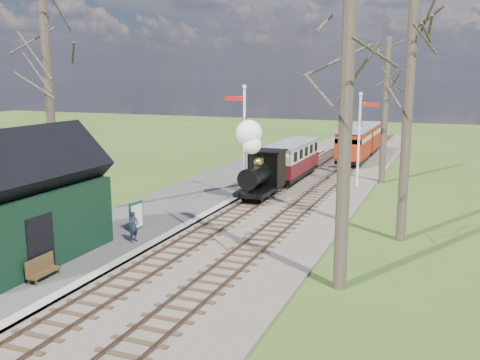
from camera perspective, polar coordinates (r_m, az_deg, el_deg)
The scene contains 19 objects.
ground at distance 15.45m, azimuth -19.95°, elevation -15.27°, with size 140.00×140.00×0.00m, color #35571B.
distant_hills at distance 78.37m, azimuth 15.05°, elevation -6.27°, with size 114.40×48.00×22.02m.
ballast_bed at distance 33.83m, azimuth 7.35°, elevation -0.31°, with size 8.00×60.00×0.10m, color brown.
track_near at distance 34.16m, azimuth 5.24°, elevation -0.06°, with size 1.60×60.00×0.15m.
track_far at distance 33.53m, azimuth 9.50°, elevation -0.38°, with size 1.60×60.00×0.15m.
platform at distance 28.22m, azimuth -6.34°, elevation -2.47°, with size 5.00×44.00×0.20m, color #474442.
coping_strip at distance 27.23m, azimuth -2.06°, elevation -2.90°, with size 0.40×44.00×0.21m, color #B2AD9E.
station_shed at distance 20.28m, azimuth -21.98°, elevation -2.32°, with size 3.25×6.30×4.78m.
semaphore_near at distance 28.26m, azimuth 0.34°, elevation 4.87°, with size 1.22×0.24×6.22m.
semaphore_far at distance 32.72m, azimuth 12.72°, elevation 4.98°, with size 1.22×0.24×5.72m.
bare_trees at distance 21.89m, azimuth -0.22°, elevation 7.22°, with size 15.51×22.39×12.00m.
fence_line at distance 47.45m, azimuth 10.49°, elevation 3.48°, with size 12.60×0.08×1.00m.
locomotive at distance 28.65m, azimuth 2.09°, elevation 1.65°, with size 1.71×4.00×4.29m.
coach at distance 34.43m, azimuth 5.53°, elevation 2.31°, with size 2.00×6.86×2.10m.
red_carriage_a at distance 41.27m, azimuth 12.05°, elevation 3.62°, with size 2.04×5.06×2.15m.
red_carriage_b at distance 46.66m, azimuth 13.23°, elevation 4.41°, with size 2.04×5.06×2.15m.
sign_board at distance 23.19m, azimuth -11.01°, elevation -3.79°, with size 0.17×0.84×1.22m.
bench at distance 18.69m, azimuth -20.40°, elevation -8.83°, with size 0.40×1.29×0.73m.
person at distance 21.59m, azimuth -11.27°, elevation -4.90°, with size 0.45×0.29×1.23m, color #1B1F32.
Camera 1 is at (9.56, -10.13, 6.69)m, focal length 40.00 mm.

